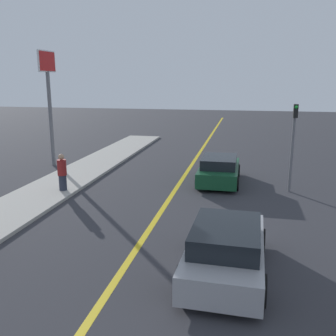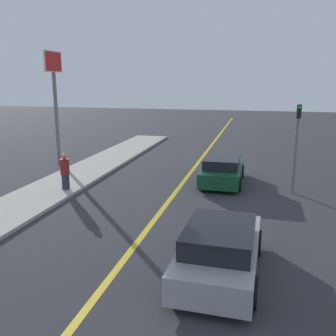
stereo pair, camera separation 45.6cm
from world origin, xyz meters
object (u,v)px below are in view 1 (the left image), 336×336
(car_near_right_lane, at_px, (226,249))
(traffic_light, at_px, (293,139))
(pedestrian_mid_group, at_px, (62,172))
(roadside_sign, at_px, (48,84))
(car_ahead_center, at_px, (219,170))

(car_near_right_lane, distance_m, traffic_light, 8.09)
(car_near_right_lane, distance_m, pedestrian_mid_group, 9.02)
(traffic_light, distance_m, roadside_sign, 12.99)
(traffic_light, bearing_deg, car_near_right_lane, -106.96)
(traffic_light, bearing_deg, pedestrian_mid_group, -167.42)
(car_ahead_center, distance_m, roadside_sign, 10.35)
(car_near_right_lane, xyz_separation_m, pedestrian_mid_group, (-7.18, 5.45, 0.25))
(pedestrian_mid_group, distance_m, roadside_sign, 6.73)
(pedestrian_mid_group, height_order, traffic_light, traffic_light)
(traffic_light, relative_size, roadside_sign, 0.60)
(traffic_light, bearing_deg, roadside_sign, 167.92)
(car_near_right_lane, relative_size, roadside_sign, 0.67)
(car_ahead_center, xyz_separation_m, traffic_light, (3.09, -0.92, 1.71))
(car_near_right_lane, height_order, pedestrian_mid_group, pedestrian_mid_group)
(car_near_right_lane, height_order, roadside_sign, roadside_sign)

